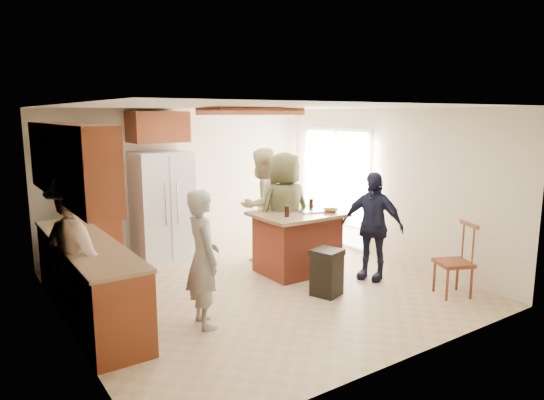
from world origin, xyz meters
TOP-DOWN VIEW (x-y plane):
  - room_shell at (4.37, 1.64)m, footprint 8.00×5.20m
  - person_front_left at (-1.17, -0.65)m, footprint 0.50×0.63m
  - person_behind_left at (0.79, 1.14)m, footprint 1.03×0.79m
  - person_behind_right at (0.85, 0.58)m, footprint 0.94×0.65m
  - person_side_right at (1.59, -0.57)m, footprint 0.81×1.05m
  - person_counter at (-2.34, 0.12)m, footprint 0.90×1.26m
  - left_cabinetry at (-2.24, 0.40)m, footprint 0.64×3.00m
  - back_wall_units at (-1.33, 2.20)m, footprint 1.80×0.60m
  - refrigerator at (-0.55, 2.12)m, footprint 0.90×0.76m
  - kitchen_island at (0.88, 0.29)m, footprint 1.28×1.03m
  - island_items at (1.12, 0.21)m, footprint 0.92×0.62m
  - trash_bin at (0.61, -0.72)m, footprint 0.45×0.45m
  - spindle_chair at (2.01, -1.69)m, footprint 0.56×0.56m

SIDE VIEW (x-z plane):
  - trash_bin at x=0.61m, z-range 0.00..0.63m
  - spindle_chair at x=2.01m, z-range -0.04..0.95m
  - kitchen_island at x=0.88m, z-range 0.01..0.94m
  - person_front_left at x=-1.17m, z-range 0.00..1.59m
  - person_side_right at x=1.59m, z-range 0.00..1.59m
  - room_shell at x=4.37m, z-range -1.63..3.37m
  - person_counter at x=-2.34m, z-range 0.00..1.78m
  - refrigerator at x=-0.55m, z-range 0.00..1.80m
  - person_behind_right at x=0.85m, z-range 0.00..1.83m
  - person_behind_left at x=0.79m, z-range 0.00..1.87m
  - left_cabinetry at x=-2.24m, z-range -0.19..2.11m
  - island_items at x=1.12m, z-range 0.89..1.04m
  - back_wall_units at x=-1.33m, z-range 0.15..2.60m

